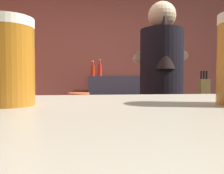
# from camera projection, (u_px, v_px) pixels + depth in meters

# --- Properties ---
(wall_back) EXTENTS (5.20, 0.10, 2.70)m
(wall_back) POSITION_uv_depth(u_px,v_px,m) (106.00, 63.00, 3.57)
(wall_back) COLOR brown
(wall_back) RESTS_ON ground
(prep_counter) EXTENTS (2.10, 0.60, 0.90)m
(prep_counter) POSITION_uv_depth(u_px,v_px,m) (151.00, 142.00, 2.22)
(prep_counter) COLOR #483B37
(prep_counter) RESTS_ON ground
(back_shelf) EXTENTS (1.00, 0.36, 1.13)m
(back_shelf) POSITION_uv_depth(u_px,v_px,m) (121.00, 113.00, 3.35)
(back_shelf) COLOR #3A3542
(back_shelf) RESTS_ON ground
(bartender) EXTENTS (0.46, 0.53, 1.71)m
(bartender) POSITION_uv_depth(u_px,v_px,m) (161.00, 93.00, 1.74)
(bartender) COLOR #2D3235
(bartender) RESTS_ON ground
(knife_block) EXTENTS (0.10, 0.08, 0.28)m
(knife_block) POSITION_uv_depth(u_px,v_px,m) (204.00, 88.00, 2.20)
(knife_block) COLOR olive
(knife_block) RESTS_ON prep_counter
(mixing_bowl) EXTENTS (0.22, 0.22, 0.06)m
(mixing_bowl) POSITION_uv_depth(u_px,v_px,m) (79.00, 96.00, 2.21)
(mixing_bowl) COLOR #D55B31
(mixing_bowl) RESTS_ON prep_counter
(chefs_knife) EXTENTS (0.24, 0.10, 0.01)m
(chefs_knife) POSITION_uv_depth(u_px,v_px,m) (175.00, 99.00, 2.17)
(chefs_knife) COLOR silver
(chefs_knife) RESTS_ON prep_counter
(pint_glass_near) EXTENTS (0.08, 0.08, 0.15)m
(pint_glass_near) POSITION_uv_depth(u_px,v_px,m) (10.00, 62.00, 0.36)
(pint_glass_near) COLOR #B1681B
(pint_glass_near) RESTS_ON bar_counter
(bottle_vinegar) EXTENTS (0.06, 0.06, 0.26)m
(bottle_vinegar) POSITION_uv_depth(u_px,v_px,m) (100.00, 70.00, 3.38)
(bottle_vinegar) COLOR red
(bottle_vinegar) RESTS_ON back_shelf
(bottle_soy) EXTENTS (0.06, 0.06, 0.23)m
(bottle_soy) POSITION_uv_depth(u_px,v_px,m) (93.00, 70.00, 3.30)
(bottle_soy) COLOR red
(bottle_soy) RESTS_ON back_shelf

